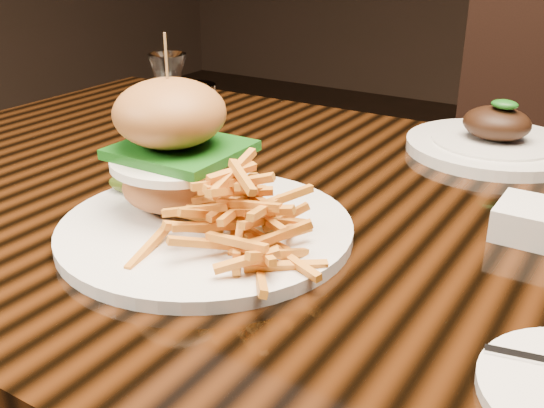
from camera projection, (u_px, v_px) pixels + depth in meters
The scene contains 7 objects.
dining_table at pixel (346, 266), 0.84m from camera, with size 1.60×0.90×0.75m.
burger_plate at pixel (201, 185), 0.73m from camera, with size 0.34×0.34×0.23m.
ramekin at pixel (534, 221), 0.74m from camera, with size 0.08×0.08×0.04m, color silver.
wine_glass at pixel (169, 82), 0.97m from camera, with size 0.06×0.06×0.16m.
water_tumbler at pixel (195, 115), 1.05m from camera, with size 0.07×0.07×0.10m, color white.
far_dish at pixel (494, 142), 1.02m from camera, with size 0.28×0.28×0.09m.
chair_far at pixel (541, 173), 1.54m from camera, with size 0.51×0.51×0.95m.
Camera 1 is at (0.31, -0.67, 1.08)m, focal length 42.00 mm.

